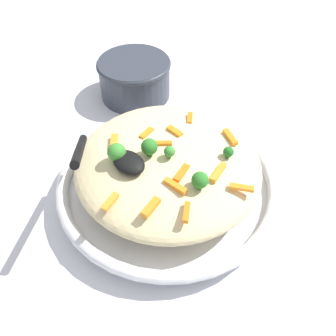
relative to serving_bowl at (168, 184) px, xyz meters
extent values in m
plane|color=silver|center=(0.00, 0.00, -0.02)|extent=(2.40, 2.40, 0.00)
cylinder|color=silver|center=(0.00, 0.00, -0.01)|extent=(0.34, 0.34, 0.02)
torus|color=silver|center=(0.00, 0.00, 0.01)|extent=(0.37, 0.37, 0.02)
torus|color=black|center=(0.00, 0.00, 0.01)|extent=(0.36, 0.36, 0.00)
ellipsoid|color=beige|center=(0.00, 0.00, 0.05)|extent=(0.30, 0.30, 0.07)
cube|color=orange|center=(-0.01, 0.00, 0.08)|extent=(0.03, 0.03, 0.01)
cube|color=orange|center=(-0.05, 0.00, 0.08)|extent=(0.02, 0.03, 0.01)
cube|color=orange|center=(0.08, 0.02, 0.08)|extent=(0.02, 0.04, 0.01)
cube|color=orange|center=(0.06, -0.09, 0.08)|extent=(0.02, 0.03, 0.01)
cube|color=orange|center=(0.12, 0.03, 0.08)|extent=(0.03, 0.03, 0.01)
cube|color=orange|center=(-0.02, 0.03, 0.08)|extent=(0.03, 0.01, 0.01)
cube|color=orange|center=(0.02, -0.12, 0.08)|extent=(0.02, 0.03, 0.01)
cube|color=orange|center=(0.10, -0.06, 0.08)|extent=(0.03, 0.03, 0.01)
cube|color=orange|center=(0.04, 0.10, 0.08)|extent=(0.04, 0.02, 0.01)
cube|color=orange|center=(0.05, -0.02, 0.08)|extent=(0.02, 0.04, 0.01)
cube|color=orange|center=(0.06, -0.04, 0.08)|extent=(0.04, 0.01, 0.01)
cube|color=orange|center=(-0.07, -0.05, 0.08)|extent=(0.03, 0.03, 0.01)
cube|color=orange|center=(-0.03, 0.08, 0.08)|extent=(0.03, 0.03, 0.01)
cylinder|color=#296820|center=(0.08, -0.02, 0.08)|extent=(0.01, 0.01, 0.01)
sphere|color=#2D7A28|center=(0.08, -0.02, 0.09)|extent=(0.02, 0.02, 0.02)
cylinder|color=#296820|center=(-0.01, -0.03, 0.09)|extent=(0.01, 0.01, 0.01)
sphere|color=#2D7A28|center=(-0.01, -0.03, 0.10)|extent=(0.02, 0.02, 0.02)
cylinder|color=#377928|center=(0.01, -0.01, 0.09)|extent=(0.01, 0.01, 0.01)
sphere|color=#3D8E33|center=(0.01, -0.01, 0.09)|extent=(0.02, 0.02, 0.02)
cylinder|color=#205B1C|center=(0.07, 0.06, 0.08)|extent=(0.01, 0.01, 0.01)
sphere|color=#236B23|center=(0.07, 0.06, 0.09)|extent=(0.02, 0.02, 0.02)
cylinder|color=#377928|center=(-0.04, -0.07, 0.08)|extent=(0.01, 0.01, 0.01)
sphere|color=#3D8E33|center=(-0.04, -0.07, 0.09)|extent=(0.03, 0.03, 0.03)
ellipsoid|color=black|center=(-0.01, -0.06, 0.09)|extent=(0.06, 0.04, 0.02)
cylinder|color=black|center=(-0.05, -0.12, 0.12)|extent=(0.12, 0.08, 0.08)
cylinder|color=#333842|center=(-0.27, 0.14, 0.02)|extent=(0.15, 0.15, 0.09)
torus|color=#333842|center=(-0.27, 0.14, 0.06)|extent=(0.16, 0.16, 0.01)
camera|label=1|loc=(0.30, -0.27, 0.46)|focal=38.69mm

